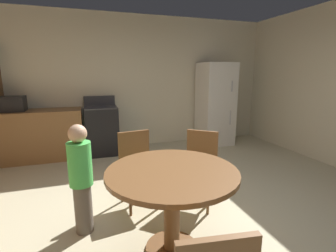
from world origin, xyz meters
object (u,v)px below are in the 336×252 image
oven_range (102,130)px  refrigerator (215,104)px  chair_northeast (199,163)px  person_child (81,177)px  microwave (11,104)px  dining_table (172,188)px  chair_north (137,163)px

oven_range → refrigerator: refrigerator is taller
chair_northeast → person_child: 1.34m
microwave → chair_northeast: size_ratio=0.51×
microwave → person_child: microwave is taller
refrigerator → dining_table: bearing=-124.5°
chair_northeast → person_child: (-1.33, -0.18, 0.08)m
chair_north → person_child: person_child is taller
microwave → chair_north: microwave is taller
microwave → chair_north: bearing=-49.8°
chair_north → microwave: bearing=-147.3°
oven_range → microwave: size_ratio=2.50×
dining_table → person_child: 0.90m
oven_range → chair_northeast: bearing=-66.6°
microwave → dining_table: bearing=-57.9°
chair_northeast → person_child: size_ratio=0.80×
microwave → chair_north: (1.76, -2.08, -0.53)m
person_child → dining_table: bearing=0.0°
oven_range → dining_table: size_ratio=0.99×
oven_range → refrigerator: size_ratio=0.62×
microwave → chair_north: size_ratio=0.51×
oven_range → chair_northeast: 2.50m
oven_range → chair_north: bearing=-82.3°
refrigerator → microwave: size_ratio=4.00×
dining_table → chair_northeast: size_ratio=1.27×
dining_table → chair_north: chair_north is taller
chair_northeast → refrigerator: bearing=-172.5°
chair_northeast → dining_table: bearing=0.0°
dining_table → refrigerator: bearing=55.5°
refrigerator → dining_table: refrigerator is taller
oven_range → chair_northeast: oven_range is taller
refrigerator → chair_north: refrigerator is taller
microwave → chair_northeast: (2.47, -2.29, -0.53)m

